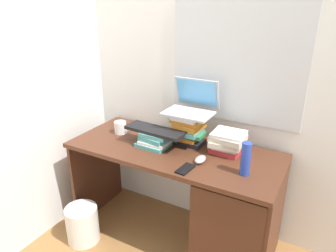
% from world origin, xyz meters
% --- Properties ---
extents(ground_plane, '(6.00, 6.00, 0.00)m').
position_xyz_m(ground_plane, '(0.00, 0.00, 0.00)').
color(ground_plane, olive).
extents(wall_back, '(6.00, 0.06, 2.60)m').
position_xyz_m(wall_back, '(0.00, 0.35, 1.30)').
color(wall_back, white).
rests_on(wall_back, ground).
extents(wall_left, '(0.05, 6.00, 2.60)m').
position_xyz_m(wall_left, '(-0.90, 0.00, 1.30)').
color(wall_left, silver).
rests_on(wall_left, ground).
extents(desk, '(1.44, 0.61, 0.73)m').
position_xyz_m(desk, '(0.37, -0.02, 0.40)').
color(desk, '#4C2819').
rests_on(desk, ground).
extents(book_stack_tall, '(0.24, 0.21, 0.22)m').
position_xyz_m(book_stack_tall, '(0.05, 0.12, 0.84)').
color(book_stack_tall, black).
rests_on(book_stack_tall, desk).
extents(book_stack_keyboard_riser, '(0.22, 0.19, 0.11)m').
position_xyz_m(book_stack_keyboard_riser, '(-0.13, -0.03, 0.78)').
color(book_stack_keyboard_riser, teal).
rests_on(book_stack_keyboard_riser, desk).
extents(book_stack_side, '(0.23, 0.20, 0.15)m').
position_xyz_m(book_stack_side, '(0.33, 0.11, 0.81)').
color(book_stack_side, '#B22D33').
rests_on(book_stack_side, desk).
extents(laptop, '(0.32, 0.28, 0.22)m').
position_xyz_m(laptop, '(0.05, 0.17, 1.00)').
color(laptop, '#B7BABF').
rests_on(laptop, book_stack_tall).
extents(keyboard, '(0.43, 0.16, 0.02)m').
position_xyz_m(keyboard, '(-0.13, -0.02, 0.84)').
color(keyboard, black).
rests_on(keyboard, book_stack_keyboard_riser).
extents(computer_mouse, '(0.06, 0.10, 0.04)m').
position_xyz_m(computer_mouse, '(0.23, -0.08, 0.75)').
color(computer_mouse, '#A5A8AD').
rests_on(computer_mouse, desk).
extents(mug, '(0.13, 0.09, 0.09)m').
position_xyz_m(mug, '(-0.48, 0.04, 0.77)').
color(mug, white).
rests_on(mug, desk).
extents(water_bottle, '(0.06, 0.06, 0.20)m').
position_xyz_m(water_bottle, '(0.51, -0.10, 0.83)').
color(water_bottle, '#263FA5').
rests_on(water_bottle, desk).
extents(cell_phone, '(0.08, 0.14, 0.01)m').
position_xyz_m(cell_phone, '(0.19, -0.21, 0.73)').
color(cell_phone, black).
rests_on(cell_phone, desk).
extents(wastebasket, '(0.23, 0.23, 0.28)m').
position_xyz_m(wastebasket, '(-0.56, -0.37, 0.14)').
color(wastebasket, silver).
rests_on(wastebasket, ground).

